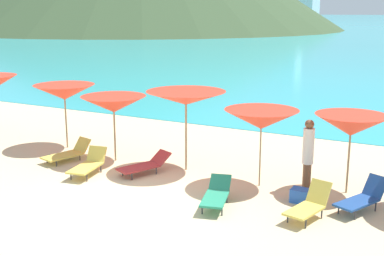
{
  "coord_description": "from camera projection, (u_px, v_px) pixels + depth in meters",
  "views": [
    {
      "loc": [
        6.98,
        -9.78,
        4.61
      ],
      "look_at": [
        0.17,
        3.01,
        1.2
      ],
      "focal_mm": 47.26,
      "sensor_mm": 36.0,
      "label": 1
    }
  ],
  "objects": [
    {
      "name": "beachgoer_1",
      "position": [
        308.0,
        152.0,
        13.01
      ],
      "size": [
        0.29,
        0.29,
        1.88
      ],
      "rotation": [
        0.0,
        0.0,
        6.23
      ],
      "color": "brown",
      "rests_on": "ground_plane"
    },
    {
      "name": "umbrella_5",
      "position": [
        261.0,
        119.0,
        13.14
      ],
      "size": [
        2.02,
        2.02,
        2.08
      ],
      "color": "#9E7F59",
      "rests_on": "ground_plane"
    },
    {
      "name": "lounge_chair_6",
      "position": [
        309.0,
        204.0,
        11.36
      ],
      "size": [
        0.82,
        1.4,
        0.77
      ],
      "rotation": [
        0.0,
        0.0,
        -0.25
      ],
      "color": "#D8BF4C",
      "rests_on": "ground_plane"
    },
    {
      "name": "umbrella_6",
      "position": [
        351.0,
        125.0,
        12.63
      ],
      "size": [
        1.91,
        1.91,
        2.06
      ],
      "color": "#9E7F59",
      "rests_on": "ground_plane"
    },
    {
      "name": "lounge_chair_4",
      "position": [
        145.0,
        165.0,
        14.47
      ],
      "size": [
        1.13,
        1.68,
        0.56
      ],
      "rotation": [
        0.0,
        0.0,
        -0.4
      ],
      "color": "#A53333",
      "rests_on": "ground_plane"
    },
    {
      "name": "umbrella_4",
      "position": [
        186.0,
        98.0,
        14.42
      ],
      "size": [
        2.4,
        2.4,
        2.34
      ],
      "color": "#9E7F59",
      "rests_on": "ground_plane"
    },
    {
      "name": "umbrella_3",
      "position": [
        114.0,
        104.0,
        15.41
      ],
      "size": [
        2.14,
        2.14,
        2.04
      ],
      "color": "#9E7F59",
      "rests_on": "ground_plane"
    },
    {
      "name": "umbrella_2",
      "position": [
        64.0,
        92.0,
        16.87
      ],
      "size": [
        2.12,
        2.12,
        2.17
      ],
      "color": "#9E7F59",
      "rests_on": "ground_plane"
    },
    {
      "name": "lounge_chair_5",
      "position": [
        88.0,
        164.0,
        14.39
      ],
      "size": [
        0.82,
        1.51,
        0.69
      ],
      "rotation": [
        0.0,
        0.0,
        0.19
      ],
      "color": "#D8BF4C",
      "rests_on": "ground_plane"
    },
    {
      "name": "lounge_chair_0",
      "position": [
        68.0,
        153.0,
        15.75
      ],
      "size": [
        0.95,
        1.62,
        0.61
      ],
      "rotation": [
        0.0,
        0.0,
        -0.25
      ],
      "color": "#D8BF4C",
      "rests_on": "ground_plane"
    },
    {
      "name": "cooler_box",
      "position": [
        301.0,
        196.0,
        12.35
      ],
      "size": [
        0.51,
        0.37,
        0.34
      ],
      "primitive_type": "cube",
      "rotation": [
        0.0,
        0.0,
        -0.02
      ],
      "color": "blue",
      "rests_on": "ground_plane"
    },
    {
      "name": "ground_plane",
      "position": [
        266.0,
        125.0,
        21.28
      ],
      "size": [
        50.0,
        100.0,
        0.3
      ],
      "primitive_type": "cube",
      "color": "beige"
    },
    {
      "name": "lounge_chair_8",
      "position": [
        362.0,
        198.0,
        11.8
      ],
      "size": [
        1.06,
        1.54,
        0.74
      ],
      "rotation": [
        0.0,
        0.0,
        -0.42
      ],
      "color": "#1E478C",
      "rests_on": "ground_plane"
    },
    {
      "name": "lounge_chair_2",
      "position": [
        216.0,
        194.0,
        12.11
      ],
      "size": [
        0.93,
        1.64,
        0.56
      ],
      "rotation": [
        0.0,
        0.0,
        0.27
      ],
      "color": "#268C66",
      "rests_on": "ground_plane"
    }
  ]
}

